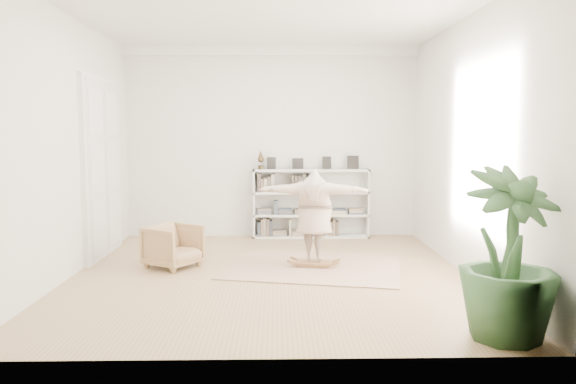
% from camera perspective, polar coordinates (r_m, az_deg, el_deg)
% --- Properties ---
extents(floor, '(6.00, 6.00, 0.00)m').
position_cam_1_polar(floor, '(8.00, -1.84, -8.32)').
color(floor, olive).
rests_on(floor, ground).
extents(room_shell, '(6.00, 6.00, 6.00)m').
position_cam_1_polar(room_shell, '(10.80, -1.73, 14.15)').
color(room_shell, silver).
rests_on(room_shell, floor).
extents(doors, '(0.09, 1.78, 2.92)m').
position_cam_1_polar(doors, '(9.49, -18.34, 2.20)').
color(doors, white).
rests_on(doors, floor).
extents(bookshelf, '(2.20, 0.35, 1.64)m').
position_cam_1_polar(bookshelf, '(10.67, 2.31, -1.23)').
color(bookshelf, silver).
rests_on(bookshelf, floor).
extents(armchair, '(0.95, 0.95, 0.63)m').
position_cam_1_polar(armchair, '(8.49, -11.58, -5.41)').
color(armchair, tan).
rests_on(armchair, floor).
extents(rug, '(2.87, 2.49, 0.02)m').
position_cam_1_polar(rug, '(8.39, 2.66, -7.58)').
color(rug, tan).
rests_on(rug, floor).
extents(rocker_board, '(0.58, 0.42, 0.11)m').
position_cam_1_polar(rocker_board, '(8.37, 2.67, -7.18)').
color(rocker_board, brown).
rests_on(rocker_board, rug).
extents(person, '(1.74, 0.81, 1.37)m').
position_cam_1_polar(person, '(8.23, 2.69, -2.13)').
color(person, tan).
rests_on(person, rocker_board).
extents(houseplant, '(1.18, 1.18, 1.67)m').
position_cam_1_polar(houseplant, '(5.77, 21.48, -5.88)').
color(houseplant, '#2C5028').
rests_on(houseplant, floor).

